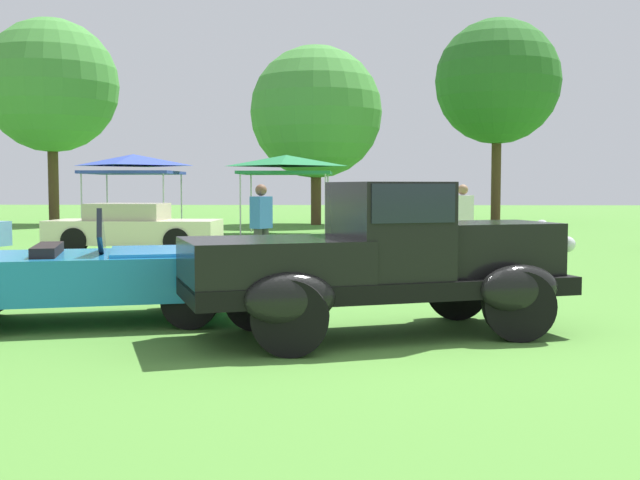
% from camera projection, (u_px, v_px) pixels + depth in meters
% --- Properties ---
extents(ground_plane, '(120.00, 120.00, 0.00)m').
position_uv_depth(ground_plane, '(385.00, 340.00, 8.42)').
color(ground_plane, '#4C8433').
extents(feature_pickup_truck, '(4.47, 2.86, 1.70)m').
position_uv_depth(feature_pickup_truck, '(381.00, 258.00, 8.62)').
color(feature_pickup_truck, black).
rests_on(feature_pickup_truck, ground_plane).
extents(neighbor_convertible, '(4.39, 2.72, 1.40)m').
position_uv_depth(neighbor_convertible, '(91.00, 274.00, 9.55)').
color(neighbor_convertible, '#1E7AB7').
rests_on(neighbor_convertible, ground_plane).
extents(show_car_cream, '(4.26, 1.80, 1.22)m').
position_uv_depth(show_car_cream, '(133.00, 228.00, 19.74)').
color(show_car_cream, beige).
rests_on(show_car_cream, ground_plane).
extents(spectator_near_truck, '(0.46, 0.39, 1.69)m').
position_uv_depth(spectator_near_truck, '(462.00, 221.00, 16.52)').
color(spectator_near_truck, '#9E998E').
rests_on(spectator_near_truck, ground_plane).
extents(spectator_by_row, '(0.41, 0.47, 1.69)m').
position_uv_depth(spectator_by_row, '(261.00, 225.00, 14.73)').
color(spectator_by_row, '#383838').
rests_on(spectator_by_row, ground_plane).
extents(canopy_tent_left_field, '(2.92, 2.92, 2.71)m').
position_uv_depth(canopy_tent_left_field, '(133.00, 163.00, 25.99)').
color(canopy_tent_left_field, '#B7B7BC').
rests_on(canopy_tent_left_field, ground_plane).
extents(canopy_tent_center_field, '(3.07, 3.07, 2.71)m').
position_uv_depth(canopy_tent_center_field, '(286.00, 163.00, 26.58)').
color(canopy_tent_center_field, '#B7B7BC').
rests_on(canopy_tent_center_field, ground_plane).
extents(treeline_far_left, '(5.68, 5.68, 8.78)m').
position_uv_depth(treeline_far_left, '(51.00, 86.00, 33.42)').
color(treeline_far_left, '#47331E').
rests_on(treeline_far_left, ground_plane).
extents(treeline_mid_left, '(5.61, 5.61, 7.60)m').
position_uv_depth(treeline_mid_left, '(316.00, 112.00, 33.25)').
color(treeline_mid_left, '#47331E').
rests_on(treeline_mid_left, ground_plane).
extents(treeline_center, '(5.68, 5.68, 9.25)m').
position_uv_depth(treeline_center, '(497.00, 82.00, 35.66)').
color(treeline_center, '#47331E').
rests_on(treeline_center, ground_plane).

